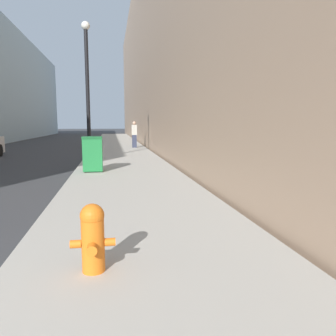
# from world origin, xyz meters

# --- Properties ---
(sidewalk_right) EXTENTS (3.61, 60.00, 0.13)m
(sidewalk_right) POSITION_xyz_m (5.15, 18.00, 0.06)
(sidewalk_right) COLOR #ADA89E
(sidewalk_right) RESTS_ON ground
(building_right_stone) EXTENTS (12.00, 60.00, 14.86)m
(building_right_stone) POSITION_xyz_m (13.05, 26.00, 7.43)
(building_right_stone) COLOR #9E7F66
(building_right_stone) RESTS_ON ground
(fire_hydrant) EXTENTS (0.49, 0.38, 0.77)m
(fire_hydrant) POSITION_xyz_m (4.41, 0.74, 0.53)
(fire_hydrant) COLOR orange
(fire_hydrant) RESTS_ON sidewalk_right
(trash_bin) EXTENTS (0.66, 0.62, 1.20)m
(trash_bin) POSITION_xyz_m (4.01, 8.53, 0.74)
(trash_bin) COLOR #1E7538
(trash_bin) RESTS_ON sidewalk_right
(lamppost) EXTENTS (0.37, 0.37, 6.00)m
(lamppost) POSITION_xyz_m (3.66, 12.39, 3.32)
(lamppost) COLOR black
(lamppost) RESTS_ON sidewalk_right
(pedestrian_on_sidewalk) EXTENTS (0.35, 0.23, 1.75)m
(pedestrian_on_sidewalk) POSITION_xyz_m (6.18, 19.34, 1.01)
(pedestrian_on_sidewalk) COLOR #2D3347
(pedestrian_on_sidewalk) RESTS_ON sidewalk_right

